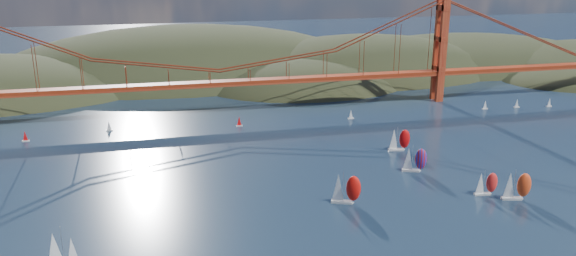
# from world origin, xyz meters

# --- Properties ---
(headlands) EXTENTS (725.00, 225.00, 96.00)m
(headlands) POSITION_xyz_m (44.95, 278.29, -12.46)
(headlands) COLOR black
(headlands) RESTS_ON ground
(bridge) EXTENTS (552.00, 12.00, 55.00)m
(bridge) POSITION_xyz_m (-1.75, 180.00, 32.23)
(bridge) COLOR #982B0F
(bridge) RESTS_ON ground
(sloop_navy) EXTENTS (8.86, 5.97, 13.16)m
(sloop_navy) POSITION_xyz_m (-56.78, 37.46, 5.81)
(sloop_navy) COLOR black
(sloop_navy) RESTS_ON ground
(racer_0) EXTENTS (9.76, 6.62, 10.92)m
(racer_0) POSITION_xyz_m (26.12, 61.67, 5.16)
(racer_0) COLOR silver
(racer_0) RESTS_ON ground
(racer_1) EXTENTS (7.78, 3.44, 8.82)m
(racer_1) POSITION_xyz_m (73.95, 57.23, 4.17)
(racer_1) COLOR silver
(racer_1) RESTS_ON ground
(racer_2) EXTENTS (9.37, 5.30, 10.50)m
(racer_2) POSITION_xyz_m (81.42, 51.55, 4.96)
(racer_2) COLOR silver
(racer_2) RESTS_ON ground
(racer_3) EXTENTS (8.97, 4.24, 10.12)m
(racer_3) POSITION_xyz_m (64.34, 105.77, 4.78)
(racer_3) COLOR silver
(racer_3) RESTS_ON ground
(racer_rwb) EXTENTS (9.13, 5.91, 10.21)m
(racer_rwb) POSITION_xyz_m (60.08, 82.55, 4.83)
(racer_rwb) COLOR silver
(racer_rwb) RESTS_ON ground
(distant_boat_2) EXTENTS (3.00, 2.00, 4.70)m
(distant_boat_2) POSITION_xyz_m (-87.60, 153.78, 2.41)
(distant_boat_2) COLOR silver
(distant_boat_2) RESTS_ON ground
(distant_boat_3) EXTENTS (3.00, 2.00, 4.70)m
(distant_boat_3) POSITION_xyz_m (-53.41, 161.53, 2.41)
(distant_boat_3) COLOR silver
(distant_boat_3) RESTS_ON ground
(distant_boat_4) EXTENTS (3.00, 2.00, 4.70)m
(distant_boat_4) POSITION_xyz_m (135.50, 156.10, 2.41)
(distant_boat_4) COLOR silver
(distant_boat_4) RESTS_ON ground
(distant_boat_5) EXTENTS (3.00, 2.00, 4.70)m
(distant_boat_5) POSITION_xyz_m (153.63, 155.13, 2.41)
(distant_boat_5) COLOR silver
(distant_boat_5) RESTS_ON ground
(distant_boat_6) EXTENTS (3.00, 2.00, 4.70)m
(distant_boat_6) POSITION_xyz_m (171.44, 152.67, 2.41)
(distant_boat_6) COLOR silver
(distant_boat_6) RESTS_ON ground
(distant_boat_8) EXTENTS (3.00, 2.00, 4.70)m
(distant_boat_8) POSITION_xyz_m (60.97, 154.78, 2.41)
(distant_boat_8) COLOR silver
(distant_boat_8) RESTS_ON ground
(distant_boat_9) EXTENTS (3.00, 2.00, 4.70)m
(distant_boat_9) POSITION_xyz_m (5.66, 155.13, 2.41)
(distant_boat_9) COLOR silver
(distant_boat_9) RESTS_ON ground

